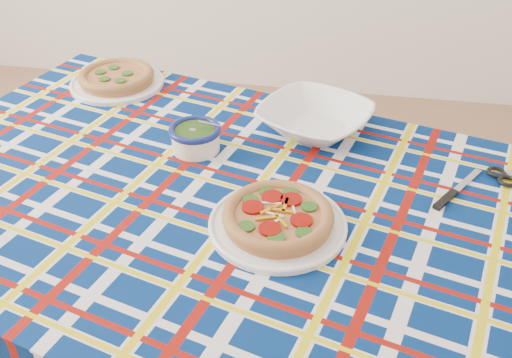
% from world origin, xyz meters
% --- Properties ---
extents(floor, '(4.00, 4.00, 0.00)m').
position_xyz_m(floor, '(0.00, 0.00, 0.00)').
color(floor, '#8F6749').
rests_on(floor, ground).
extents(dining_table, '(1.79, 1.37, 0.74)m').
position_xyz_m(dining_table, '(0.52, -0.09, 0.67)').
color(dining_table, brown).
rests_on(dining_table, floor).
extents(tablecloth, '(1.83, 1.41, 0.11)m').
position_xyz_m(tablecloth, '(0.52, -0.09, 0.70)').
color(tablecloth, navy).
rests_on(tablecloth, dining_table).
extents(main_focaccia_plate, '(0.39, 0.39, 0.06)m').
position_xyz_m(main_focaccia_plate, '(0.67, -0.18, 0.78)').
color(main_focaccia_plate, '#AF6D3E').
rests_on(main_focaccia_plate, tablecloth).
extents(pesto_bowl, '(0.16, 0.16, 0.08)m').
position_xyz_m(pesto_bowl, '(0.43, 0.08, 0.79)').
color(pesto_bowl, '#1C370F').
rests_on(pesto_bowl, tablecloth).
extents(serving_bowl, '(0.37, 0.37, 0.07)m').
position_xyz_m(serving_bowl, '(0.71, 0.23, 0.78)').
color(serving_bowl, white).
rests_on(serving_bowl, tablecloth).
extents(second_focaccia_plate, '(0.38, 0.38, 0.05)m').
position_xyz_m(second_focaccia_plate, '(0.09, 0.40, 0.78)').
color(second_focaccia_plate, '#AF6D3E').
rests_on(second_focaccia_plate, tablecloth).
extents(table_knife, '(0.14, 0.19, 0.01)m').
position_xyz_m(table_knife, '(1.07, 0.05, 0.76)').
color(table_knife, silver).
rests_on(table_knife, tablecloth).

